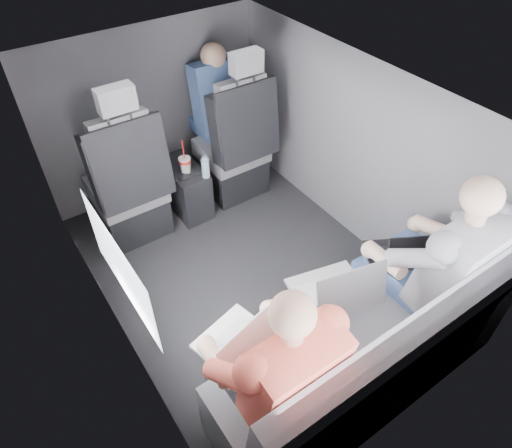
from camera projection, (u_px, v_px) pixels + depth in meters
floor at (248, 274)px, 3.21m from camera, size 2.60×2.60×0.00m
ceiling at (244, 97)px, 2.29m from camera, size 2.60×2.60×0.00m
panel_left at (103, 263)px, 2.37m from camera, size 0.02×2.60×1.35m
panel_right at (355, 153)px, 3.13m from camera, size 0.02×2.60×1.35m
panel_front at (153, 113)px, 3.54m from camera, size 1.80×0.02×1.35m
panel_back at (414, 359)px, 1.96m from camera, size 1.80×0.02×1.35m
side_window at (120, 268)px, 2.05m from camera, size 0.02×0.75×0.42m
seatbelt at (246, 115)px, 3.26m from camera, size 0.35×0.11×0.59m
front_seat_left at (129, 191)px, 3.26m from camera, size 0.52×0.58×1.26m
front_seat_right at (235, 151)px, 3.63m from camera, size 0.52×0.58×1.26m
center_console at (185, 188)px, 3.60m from camera, size 0.24×0.48×0.41m
rear_bench at (361, 363)px, 2.35m from camera, size 1.60×0.57×0.92m
soda_cup at (185, 164)px, 3.38m from camera, size 0.09×0.09×0.27m
water_bottle at (205, 168)px, 3.33m from camera, size 0.06×0.06×0.17m
laptop_white at (237, 341)px, 2.07m from camera, size 0.37×0.37×0.24m
laptop_silver at (336, 289)px, 2.29m from camera, size 0.42×0.41×0.26m
laptop_black at (401, 253)px, 2.49m from camera, size 0.36×0.40×0.22m
passenger_rear_left at (272, 368)px, 1.98m from camera, size 0.50×0.62×1.22m
passenger_rear_right at (432, 264)px, 2.40m from camera, size 0.53×0.65×1.27m
passenger_front_right at (216, 99)px, 3.56m from camera, size 0.38×0.38×0.75m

